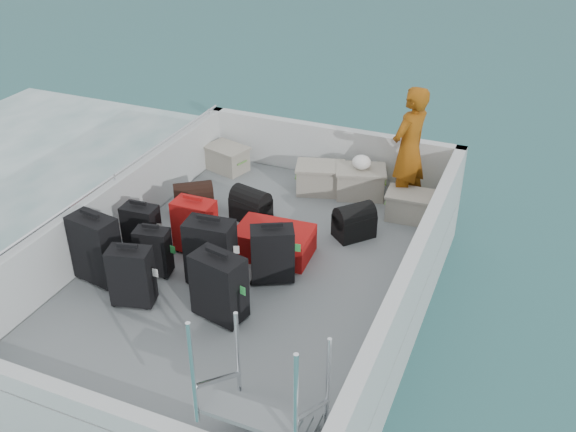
# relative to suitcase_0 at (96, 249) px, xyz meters

# --- Properties ---
(ground) EXTENTS (160.00, 160.00, 0.00)m
(ground) POSITION_rel_suitcase_0_xyz_m (1.39, 0.86, -1.00)
(ground) COLOR #16484E
(ground) RESTS_ON ground
(ferry_hull) EXTENTS (3.60, 5.00, 0.60)m
(ferry_hull) POSITION_rel_suitcase_0_xyz_m (1.39, 0.86, -0.70)
(ferry_hull) COLOR silver
(ferry_hull) RESTS_ON ground
(deck) EXTENTS (3.30, 4.70, 0.02)m
(deck) POSITION_rel_suitcase_0_xyz_m (1.39, 0.86, -0.39)
(deck) COLOR slate
(deck) RESTS_ON ferry_hull
(deck_fittings) EXTENTS (3.60, 5.00, 0.90)m
(deck_fittings) POSITION_rel_suitcase_0_xyz_m (1.73, 0.54, -0.00)
(deck_fittings) COLOR silver
(deck_fittings) RESTS_ON deck
(suitcase_0) EXTENTS (0.52, 0.35, 0.75)m
(suitcase_0) POSITION_rel_suitcase_0_xyz_m (0.00, 0.00, 0.00)
(suitcase_0) COLOR black
(suitcase_0) RESTS_ON deck
(suitcase_1) EXTENTS (0.39, 0.27, 0.54)m
(suitcase_1) POSITION_rel_suitcase_0_xyz_m (0.48, 0.32, -0.11)
(suitcase_1) COLOR black
(suitcase_1) RESTS_ON deck
(suitcase_2) EXTENTS (0.40, 0.26, 0.56)m
(suitcase_2) POSITION_rel_suitcase_0_xyz_m (0.10, 0.65, -0.10)
(suitcase_2) COLOR black
(suitcase_2) RESTS_ON deck
(suitcase_3) EXTENTS (0.46, 0.34, 0.63)m
(suitcase_3) POSITION_rel_suitcase_0_xyz_m (0.57, -0.20, -0.06)
(suitcase_3) COLOR black
(suitcase_3) RESTS_ON deck
(suitcase_4) EXTENTS (0.52, 0.34, 0.72)m
(suitcase_4) POSITION_rel_suitcase_0_xyz_m (1.11, 0.42, -0.02)
(suitcase_4) COLOR black
(suitcase_4) RESTS_ON deck
(suitcase_5) EXTENTS (0.46, 0.28, 0.63)m
(suitcase_5) POSITION_rel_suitcase_0_xyz_m (0.66, 0.88, -0.06)
(suitcase_5) COLOR #AF0D12
(suitcase_5) RESTS_ON deck
(suitcase_6) EXTENTS (0.55, 0.39, 0.69)m
(suitcase_6) POSITION_rel_suitcase_0_xyz_m (1.45, -0.05, -0.03)
(suitcase_6) COLOR black
(suitcase_6) RESTS_ON deck
(suitcase_7) EXTENTS (0.51, 0.43, 0.62)m
(suitcase_7) POSITION_rel_suitcase_0_xyz_m (1.68, 0.70, -0.06)
(suitcase_7) COLOR black
(suitcase_7) RESTS_ON deck
(suitcase_8) EXTENTS (0.86, 0.59, 0.33)m
(suitcase_8) POSITION_rel_suitcase_0_xyz_m (1.50, 1.14, -0.21)
(suitcase_8) COLOR #AF0D12
(suitcase_8) RESTS_ON deck
(duffel_0) EXTENTS (0.56, 0.52, 0.32)m
(duffel_0) POSITION_rel_suitcase_0_xyz_m (0.21, 1.61, -0.22)
(duffel_0) COLOR black
(duffel_0) RESTS_ON deck
(duffel_1) EXTENTS (0.52, 0.40, 0.32)m
(duffel_1) POSITION_rel_suitcase_0_xyz_m (0.92, 1.75, -0.22)
(duffel_1) COLOR black
(duffel_1) RESTS_ON deck
(duffel_2) EXTENTS (0.52, 0.53, 0.32)m
(duffel_2) POSITION_rel_suitcase_0_xyz_m (2.20, 1.86, -0.22)
(duffel_2) COLOR black
(duffel_2) RESTS_ON deck
(crate_0) EXTENTS (0.61, 0.50, 0.32)m
(crate_0) POSITION_rel_suitcase_0_xyz_m (0.02, 2.86, -0.21)
(crate_0) COLOR #A49D8F
(crate_0) RESTS_ON deck
(crate_1) EXTENTS (0.67, 0.55, 0.35)m
(crate_1) POSITION_rel_suitcase_0_xyz_m (1.44, 2.75, -0.20)
(crate_1) COLOR #A49D8F
(crate_1) RESTS_ON deck
(crate_2) EXTENTS (0.69, 0.57, 0.36)m
(crate_2) POSITION_rel_suitcase_0_xyz_m (1.96, 2.85, -0.20)
(crate_2) COLOR #A49D8F
(crate_2) RESTS_ON deck
(crate_3) EXTENTS (0.55, 0.40, 0.32)m
(crate_3) POSITION_rel_suitcase_0_xyz_m (2.69, 2.51, -0.22)
(crate_3) COLOR #A49D8F
(crate_3) RESTS_ON deck
(yellow_bag) EXTENTS (0.28, 0.26, 0.22)m
(yellow_bag) POSITION_rel_suitcase_0_xyz_m (2.57, 2.94, -0.27)
(yellow_bag) COLOR yellow
(yellow_bag) RESTS_ON deck
(white_bag) EXTENTS (0.24, 0.24, 0.18)m
(white_bag) POSITION_rel_suitcase_0_xyz_m (1.96, 2.85, 0.07)
(white_bag) COLOR white
(white_bag) RESTS_ON crate_2
(passenger) EXTENTS (0.57, 0.68, 1.58)m
(passenger) POSITION_rel_suitcase_0_xyz_m (2.56, 2.78, 0.41)
(passenger) COLOR #C76712
(passenger) RESTS_ON deck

